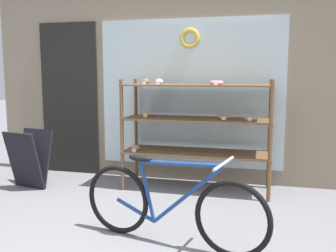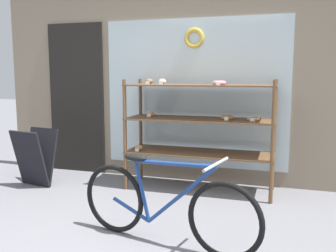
{
  "view_description": "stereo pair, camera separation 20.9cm",
  "coord_description": "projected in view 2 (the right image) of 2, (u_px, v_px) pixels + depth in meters",
  "views": [
    {
      "loc": [
        1.12,
        -2.46,
        1.4
      ],
      "look_at": [
        0.18,
        1.25,
        0.87
      ],
      "focal_mm": 40.0,
      "sensor_mm": 36.0,
      "label": 1
    },
    {
      "loc": [
        1.32,
        -2.4,
        1.4
      ],
      "look_at": [
        0.18,
        1.25,
        0.87
      ],
      "focal_mm": 40.0,
      "sensor_mm": 36.0,
      "label": 2
    }
  ],
  "objects": [
    {
      "name": "bicycle",
      "position": [
        164.0,
        205.0,
        3.06
      ],
      "size": [
        1.62,
        0.51,
        0.74
      ],
      "rotation": [
        0.0,
        0.0,
        -0.21
      ],
      "color": "black",
      "rests_on": "ground_plane"
    },
    {
      "name": "sandwich_board",
      "position": [
        35.0,
        157.0,
        4.7
      ],
      "size": [
        0.52,
        0.45,
        0.71
      ],
      "rotation": [
        0.0,
        0.0,
        -0.17
      ],
      "color": "black",
      "rests_on": "ground_plane"
    },
    {
      "name": "display_case",
      "position": [
        199.0,
        121.0,
        4.46
      ],
      "size": [
        1.76,
        0.56,
        1.34
      ],
      "color": "brown",
      "rests_on": "ground_plane"
    },
    {
      "name": "storefront_facade",
      "position": [
        177.0,
        63.0,
        4.88
      ],
      "size": [
        5.15,
        0.13,
        3.17
      ],
      "color": "gray",
      "rests_on": "ground_plane"
    }
  ]
}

